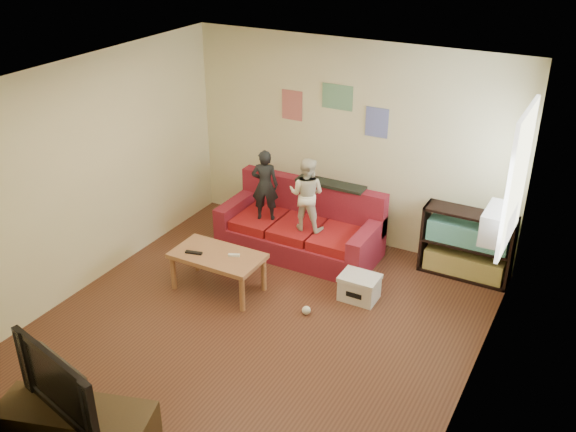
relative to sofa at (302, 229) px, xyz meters
The scene contains 17 objects.
room_shell 2.16m from the sofa, 78.93° to the right, with size 4.52×5.02×2.72m.
sofa is the anchor object (origin of this frame).
child_a 0.77m from the sofa, 159.30° to the right, with size 0.35×0.23×0.95m, color black.
child_b 0.65m from the sofa, 49.13° to the right, with size 0.46×0.36×0.96m, color #EBE9CD.
coffee_table 1.40m from the sofa, 107.96° to the right, with size 1.07×0.59×0.48m.
remote 1.61m from the sofa, 115.17° to the right, with size 0.20×0.05×0.02m, color black.
game_controller 1.31m from the sofa, 100.23° to the right, with size 0.13×0.04×0.03m, color silver.
bookshelf 2.10m from the sofa, 10.36° to the left, with size 1.09×0.33×0.87m.
window 2.91m from the sofa, ahead, with size 0.04×1.08×1.48m, color white.
ac_unit 2.59m from the sofa, ahead, with size 0.28×0.55×0.35m, color #B7B2A3.
artwork_left 1.65m from the sofa, 127.75° to the left, with size 0.30×0.01×0.40m, color #D87266.
artwork_center 1.77m from the sofa, 75.44° to the left, with size 0.42×0.01×0.32m, color #72B27F.
artwork_right 1.69m from the sofa, 41.40° to the left, with size 0.30×0.01×0.38m, color #727FCC.
file_box 1.35m from the sofa, 32.65° to the right, with size 0.45×0.34×0.31m.
tv_stand 3.99m from the sofa, 90.52° to the right, with size 1.30×0.43×0.49m, color #413019.
television 4.02m from the sofa, 90.52° to the right, with size 1.08×0.14×0.62m, color black.
tissue 1.50m from the sofa, 60.69° to the right, with size 0.10×0.10×0.10m, color beige.
Camera 1 is at (3.03, -4.80, 4.23)m, focal length 40.00 mm.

